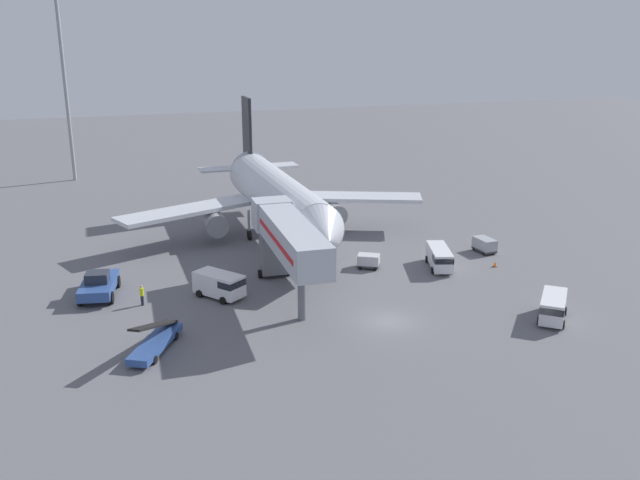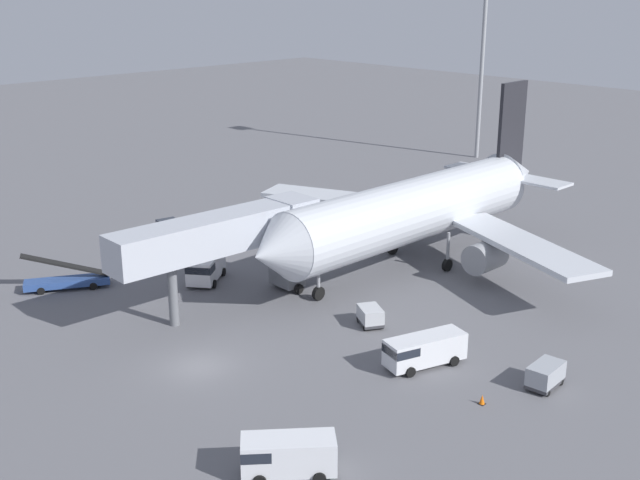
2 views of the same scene
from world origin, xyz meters
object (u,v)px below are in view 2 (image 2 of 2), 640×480
object	(u,v)px
apron_light_mast	(485,7)
jet_bridge	(231,236)
service_van_near_right	(423,349)
ground_crew_worker_foreground	(162,251)
service_van_far_center	(286,454)
pushback_tug	(172,233)
safety_cone_alpha	(482,399)
baggage_cart_near_left	(546,375)
service_van_mid_center	(205,267)
baggage_cart_mid_left	(370,316)
belt_loader_truck	(67,280)
airplane_at_gate	(417,209)

from	to	relation	value
apron_light_mast	jet_bridge	bearing A→B (deg)	-72.15
service_van_near_right	apron_light_mast	bearing A→B (deg)	122.36
ground_crew_worker_foreground	apron_light_mast	distance (m)	59.64
service_van_near_right	service_van_far_center	distance (m)	14.68
pushback_tug	safety_cone_alpha	xyz separation A→B (m)	(38.07, -4.15, -0.80)
baggage_cart_near_left	apron_light_mast	bearing A→B (deg)	128.89
pushback_tug	ground_crew_worker_foreground	xyz separation A→B (m)	(3.51, -3.39, -0.12)
service_van_far_center	ground_crew_worker_foreground	bearing A→B (deg)	156.47
service_van_mid_center	service_van_near_right	bearing A→B (deg)	2.24
pushback_tug	baggage_cart_mid_left	size ratio (longest dim) A/B	2.56
belt_loader_truck	service_van_far_center	xyz separation A→B (m)	(31.52, -4.53, 0.44)
belt_loader_truck	baggage_cart_near_left	distance (m)	38.06
jet_bridge	service_van_mid_center	distance (m)	7.40
airplane_at_gate	service_van_near_right	bearing A→B (deg)	-49.23
baggage_cart_near_left	baggage_cart_mid_left	xyz separation A→B (m)	(-13.74, -0.87, -0.07)
pushback_tug	service_van_far_center	world-z (taller)	pushback_tug
baggage_cart_mid_left	safety_cone_alpha	bearing A→B (deg)	-16.52
jet_bridge	service_van_mid_center	xyz separation A→B (m)	(-5.72, 1.68, -4.38)
service_van_mid_center	safety_cone_alpha	world-z (taller)	service_van_mid_center
baggage_cart_mid_left	airplane_at_gate	bearing A→B (deg)	116.12
service_van_far_center	safety_cone_alpha	world-z (taller)	service_van_far_center
belt_loader_truck	apron_light_mast	distance (m)	68.56
service_van_mid_center	belt_loader_truck	bearing A→B (deg)	-125.84
airplane_at_gate	baggage_cart_mid_left	world-z (taller)	airplane_at_gate
pushback_tug	service_van_mid_center	distance (m)	10.94
airplane_at_gate	belt_loader_truck	xyz separation A→B (m)	(-15.83, -24.80, -4.24)
service_van_mid_center	service_van_far_center	distance (m)	28.45
jet_bridge	service_van_far_center	bearing A→B (deg)	-31.57
belt_loader_truck	ground_crew_worker_foreground	size ratio (longest dim) A/B	3.59
belt_loader_truck	apron_light_mast	xyz separation A→B (m)	(-6.48, 65.40, 19.50)
service_van_mid_center	safety_cone_alpha	xyz separation A→B (m)	(27.78, -0.45, -0.96)
service_van_mid_center	ground_crew_worker_foreground	size ratio (longest dim) A/B	2.67
service_van_far_center	safety_cone_alpha	bearing A→B (deg)	78.10
belt_loader_truck	apron_light_mast	size ratio (longest dim) A/B	0.22
baggage_cart_mid_left	safety_cone_alpha	xyz separation A→B (m)	(12.27, -3.64, -0.48)
airplane_at_gate	ground_crew_worker_foreground	size ratio (longest dim) A/B	19.48
belt_loader_truck	safety_cone_alpha	bearing A→B (deg)	14.01
service_van_near_right	baggage_cart_mid_left	world-z (taller)	service_van_near_right
service_van_mid_center	ground_crew_worker_foreground	world-z (taller)	service_van_mid_center
airplane_at_gate	pushback_tug	world-z (taller)	airplane_at_gate
airplane_at_gate	apron_light_mast	bearing A→B (deg)	118.79
belt_loader_truck	service_van_near_right	bearing A→B (deg)	18.98
service_van_far_center	baggage_cart_near_left	world-z (taller)	service_van_far_center
service_van_mid_center	baggage_cart_mid_left	xyz separation A→B (m)	(15.51, 3.19, -0.48)
belt_loader_truck	safety_cone_alpha	world-z (taller)	belt_loader_truck
airplane_at_gate	safety_cone_alpha	size ratio (longest dim) A/B	59.56
airplane_at_gate	ground_crew_worker_foreground	bearing A→B (deg)	-136.11
baggage_cart_near_left	apron_light_mast	xyz separation A→B (m)	(-42.23, 52.35, 19.41)
baggage_cart_mid_left	apron_light_mast	size ratio (longest dim) A/B	0.09
pushback_tug	belt_loader_truck	distance (m)	13.26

